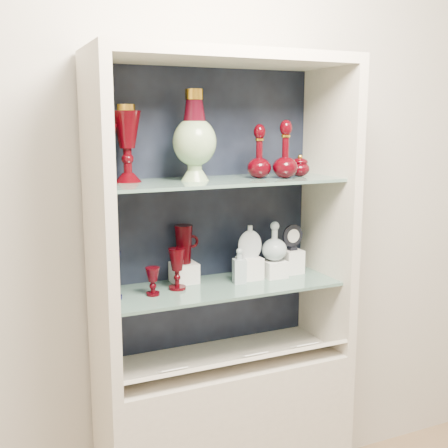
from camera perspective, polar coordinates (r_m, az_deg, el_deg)
name	(u,v)px	position (r m, az deg, el deg)	size (l,w,h in m)	color
wall_back	(203,192)	(2.35, -2.19, 3.29)	(3.50, 0.02, 2.80)	beige
cabinet_base	(224,442)	(2.50, 0.00, -21.31)	(1.00, 0.40, 0.75)	beige
cabinet_back_panel	(205,211)	(2.33, -1.91, 1.38)	(0.98, 0.02, 1.15)	black
cabinet_side_left	(99,227)	(2.01, -12.56, -0.31)	(0.04, 0.40, 1.15)	beige
cabinet_side_right	(328,210)	(2.39, 10.56, 1.44)	(0.04, 0.40, 1.15)	beige
cabinet_top_cap	(224,58)	(2.14, 0.00, 16.56)	(1.00, 0.40, 0.04)	beige
shelf_lower	(222,286)	(2.24, -0.21, -6.36)	(0.92, 0.34, 0.01)	slate
shelf_upper	(222,181)	(2.16, -0.22, 4.37)	(0.92, 0.34, 0.01)	slate
label_ledge	(236,361)	(2.22, 1.19, -13.78)	(0.92, 0.18, 0.01)	beige
label_card_0	(303,345)	(2.35, 8.08, -12.07)	(0.10, 0.07, 0.00)	white
label_card_1	(172,370)	(2.13, -5.27, -14.52)	(0.10, 0.07, 0.00)	white
label_card_2	(253,354)	(2.25, 2.97, -13.09)	(0.10, 0.07, 0.00)	white
pedestal_lamp_left	(105,152)	(2.04, -12.01, 7.20)	(0.09, 0.09, 0.23)	#3F0107
pedestal_lamp_right	(127,144)	(2.10, -9.82, 8.06)	(0.11, 0.11, 0.28)	#3F0107
enamel_urn	(195,135)	(2.11, -3.01, 8.98)	(0.16, 0.16, 0.34)	#0D472A
ruby_decanter_a	(286,146)	(2.21, 6.27, 7.91)	(0.10, 0.10, 0.25)	#3F0006
ruby_decanter_b	(259,150)	(2.21, 3.61, 7.54)	(0.10, 0.10, 0.22)	#3F0006
lidded_bowl	(300,165)	(2.30, 7.71, 5.94)	(0.08, 0.08, 0.09)	#3F0006
cobalt_goblet	(111,276)	(2.09, -11.41, -5.17)	(0.07, 0.07, 0.18)	#0E0A3F
ruby_goblet_tall	(177,269)	(2.17, -4.79, -4.57)	(0.07, 0.07, 0.16)	#3F0107
ruby_goblet_small	(153,281)	(2.11, -7.25, -5.81)	(0.05, 0.05, 0.11)	#3F0006
riser_ruby_pitcher	(184,273)	(2.27, -4.07, -4.95)	(0.10, 0.10, 0.08)	silver
ruby_pitcher	(184,244)	(2.24, -4.11, -2.07)	(0.12, 0.07, 0.15)	#3F0107
clear_square_bottle	(239,266)	(2.25, 1.57, -4.25)	(0.05, 0.05, 0.14)	#98ADB1
riser_flat_flask	(250,268)	(2.32, 2.62, -4.49)	(0.09, 0.09, 0.09)	silver
flat_flask	(250,241)	(2.29, 2.65, -1.73)	(0.10, 0.04, 0.14)	silver
riser_clear_round_decanter	(274,269)	(2.35, 5.10, -4.55)	(0.09, 0.09, 0.07)	silver
clear_round_decanter	(274,242)	(2.33, 5.15, -1.85)	(0.10, 0.10, 0.16)	#98ADB1
riser_cameo_medallion	(292,261)	(2.42, 6.93, -3.79)	(0.08, 0.08, 0.10)	silver
cameo_medallion	(293,237)	(2.40, 6.99, -1.31)	(0.10, 0.04, 0.11)	black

